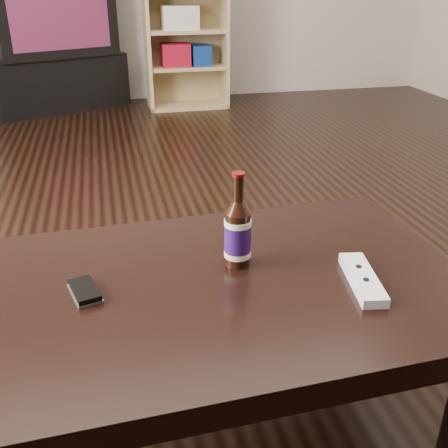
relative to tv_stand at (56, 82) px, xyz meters
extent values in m
cube|color=black|center=(0.79, -2.82, -0.21)|extent=(5.00, 6.00, 0.01)
cube|color=black|center=(0.00, 0.00, 0.00)|extent=(1.16, 0.89, 0.42)
cube|color=black|center=(0.00, 0.00, 0.54)|extent=(1.05, 0.87, 0.67)
cube|color=red|center=(0.11, -0.26, 0.54)|extent=(0.68, 0.30, 0.54)
cube|color=tan|center=(0.73, -0.23, 0.38)|extent=(0.03, 0.29, 1.18)
cube|color=tan|center=(1.34, -0.23, 0.38)|extent=(0.03, 0.29, 1.18)
cube|color=tan|center=(1.03, -0.23, -0.19)|extent=(0.64, 0.29, 0.03)
cube|color=tan|center=(1.03, -0.10, 0.38)|extent=(0.64, 0.03, 1.18)
cube|color=tan|center=(1.03, -0.23, 0.11)|extent=(0.58, 0.27, 0.03)
cube|color=tan|center=(1.03, -0.23, 0.38)|extent=(0.58, 0.27, 0.03)
cube|color=maroon|center=(0.94, -0.25, 0.21)|extent=(0.22, 0.18, 0.17)
cube|color=navy|center=(1.14, -0.25, 0.20)|extent=(0.15, 0.18, 0.15)
cube|color=silver|center=(0.99, -0.25, 0.48)|extent=(0.27, 0.18, 0.17)
cube|color=black|center=(0.51, -3.59, 0.19)|extent=(1.15, 0.70, 0.06)
cylinder|color=black|center=(0.99, -3.32, -0.02)|extent=(0.07, 0.07, 0.37)
cylinder|color=black|center=(0.61, -3.53, 0.28)|extent=(0.06, 0.06, 0.12)
cylinder|color=#270E55|center=(0.61, -3.53, 0.28)|extent=(0.06, 0.06, 0.08)
cylinder|color=#F4E4C7|center=(0.61, -3.53, 0.32)|extent=(0.06, 0.06, 0.01)
cylinder|color=#F4E4C7|center=(0.61, -3.53, 0.24)|extent=(0.06, 0.06, 0.01)
cone|color=black|center=(0.61, -3.53, 0.35)|extent=(0.06, 0.06, 0.03)
cylinder|color=black|center=(0.61, -3.53, 0.39)|extent=(0.02, 0.02, 0.05)
cylinder|color=maroon|center=(0.61, -3.53, 0.42)|extent=(0.03, 0.03, 0.01)
cube|color=#BAB9BC|center=(0.29, -3.58, 0.22)|extent=(0.07, 0.10, 0.01)
cube|color=black|center=(0.29, -3.58, 0.22)|extent=(0.07, 0.10, 0.01)
cylinder|color=#BAB9BC|center=(0.29, -3.60, 0.23)|extent=(0.02, 0.02, 0.00)
cube|color=silver|center=(0.84, -3.66, 0.23)|extent=(0.08, 0.19, 0.02)
cylinder|color=black|center=(0.84, -3.63, 0.24)|extent=(0.01, 0.01, 0.00)
cylinder|color=black|center=(0.84, -3.68, 0.24)|extent=(0.01, 0.01, 0.00)
camera|label=1|loc=(0.36, -4.49, 0.79)|focal=42.00mm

